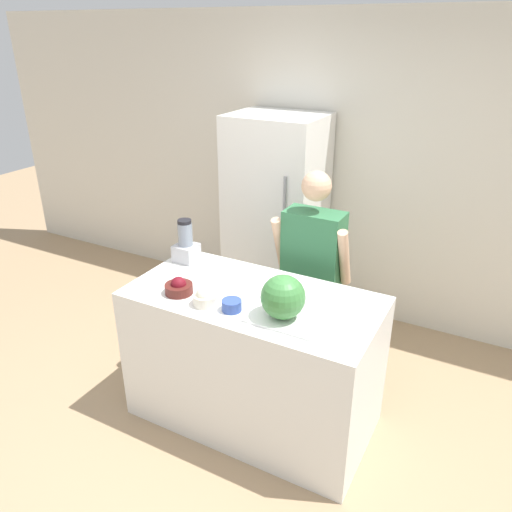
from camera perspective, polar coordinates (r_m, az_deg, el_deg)
ground_plane at (r=3.38m, az=-3.75°, el=-21.60°), size 14.00×14.00×0.00m
wall_back at (r=4.42m, az=10.54°, el=9.31°), size 8.00×0.06×2.60m
counter_island at (r=3.32m, az=-0.33°, el=-11.64°), size 1.56×0.79×0.94m
refrigerator at (r=4.40m, az=2.28°, el=4.21°), size 0.77×0.65×1.81m
person at (r=3.63m, az=6.39°, el=-2.28°), size 0.55×0.26×1.58m
cutting_board at (r=2.83m, az=3.30°, el=-7.17°), size 0.42×0.27×0.01m
watermelon at (r=2.77m, az=3.11°, el=-4.71°), size 0.25×0.25×0.25m
bowl_cherries at (r=3.11m, az=-8.82°, el=-3.55°), size 0.17×0.17×0.11m
bowl_cream at (r=2.96m, az=-5.88°, el=-4.72°), size 0.14×0.14×0.12m
bowl_small_blue at (r=2.90m, az=-2.79°, el=-5.66°), size 0.12×0.12×0.07m
blender at (r=3.50m, az=-8.03°, el=1.30°), size 0.15×0.15×0.31m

